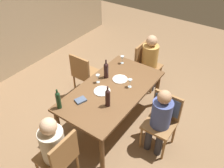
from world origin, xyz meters
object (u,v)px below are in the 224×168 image
at_px(chair_near, 164,114).
at_px(dinner_plate_host, 120,79).
at_px(wine_glass_near_left, 122,58).
at_px(chair_far_right, 84,72).
at_px(wine_glass_near_right, 130,82).
at_px(chair_right_end, 145,63).
at_px(person_woman_host, 160,117).
at_px(dining_table, 112,93).
at_px(handbag, 99,79).
at_px(person_man_bearded, 52,146).
at_px(chair_left_end, 60,157).
at_px(wine_bottle_dark_red, 58,100).
at_px(person_man_guest, 151,59).
at_px(wine_glass_centre, 98,77).
at_px(wine_bottle_short_olive, 108,97).
at_px(wine_bottle_tall_green, 106,70).
at_px(dinner_plate_guest_left, 102,91).

height_order(chair_near, dinner_plate_host, chair_near).
bearing_deg(chair_near, wine_glass_near_left, -27.61).
bearing_deg(chair_far_right, wine_glass_near_right, -6.07).
bearing_deg(chair_far_right, chair_right_end, 51.03).
height_order(person_woman_host, dinner_plate_host, person_woman_host).
bearing_deg(chair_right_end, chair_far_right, -38.97).
relative_size(dining_table, wine_glass_near_left, 12.23).
bearing_deg(handbag, wine_glass_near_right, -117.22).
bearing_deg(person_man_bearded, chair_left_end, -90.00).
relative_size(wine_bottle_dark_red, wine_glass_near_right, 2.22).
height_order(chair_near, handbag, chair_near).
bearing_deg(handbag, person_woman_host, -114.29).
distance_m(person_man_guest, wine_glass_near_right, 1.11).
xyz_separation_m(person_man_bearded, dinner_plate_host, (1.57, 0.01, 0.09)).
bearing_deg(dinner_plate_host, dining_table, -173.28).
relative_size(person_man_guest, dinner_plate_host, 4.55).
bearing_deg(person_man_bearded, chair_right_end, 1.36).
relative_size(wine_glass_near_left, wine_glass_centre, 1.00).
bearing_deg(chair_far_right, chair_near, -6.52).
relative_size(person_man_guest, handbag, 4.11).
distance_m(dining_table, dinner_plate_host, 0.30).
height_order(chair_left_end, person_man_bearded, person_man_bearded).
relative_size(dining_table, wine_bottle_dark_red, 5.52).
height_order(person_man_bearded, wine_bottle_short_olive, person_man_bearded).
height_order(dining_table, wine_bottle_short_olive, wine_bottle_short_olive).
distance_m(dining_table, chair_left_end, 1.30).
relative_size(chair_left_end, wine_bottle_dark_red, 2.79).
bearing_deg(wine_glass_near_left, wine_bottle_tall_green, -178.05).
height_order(chair_right_end, dinner_plate_guest_left, chair_right_end).
distance_m(chair_right_end, wine_glass_near_left, 0.68).
bearing_deg(dining_table, person_man_guest, -1.15).
bearing_deg(wine_bottle_short_olive, dining_table, 25.92).
height_order(chair_far_right, dinner_plate_guest_left, chair_far_right).
relative_size(wine_bottle_tall_green, wine_bottle_dark_red, 1.04).
distance_m(person_woman_host, wine_glass_near_left, 1.39).
distance_m(dining_table, wine_bottle_short_olive, 0.45).
bearing_deg(wine_bottle_short_olive, chair_right_end, 8.88).
relative_size(chair_far_right, dinner_plate_host, 3.63).
bearing_deg(wine_glass_near_left, dining_table, -158.88).
relative_size(person_man_bearded, handbag, 4.13).
xyz_separation_m(person_woman_host, wine_bottle_short_olive, (-0.32, 0.70, 0.26)).
distance_m(chair_near, chair_far_right, 1.75).
bearing_deg(person_woman_host, wine_glass_near_right, -19.33).
relative_size(chair_right_end, handbag, 3.29).
height_order(person_man_guest, wine_bottle_tall_green, person_man_guest).
bearing_deg(dinner_plate_guest_left, chair_right_end, -0.20).
bearing_deg(wine_glass_near_left, dinner_plate_guest_left, -167.74).
relative_size(person_man_bearded, dinner_plate_host, 4.56).
relative_size(person_man_bearded, wine_bottle_tall_green, 3.38).
distance_m(wine_bottle_tall_green, wine_glass_near_left, 0.52).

